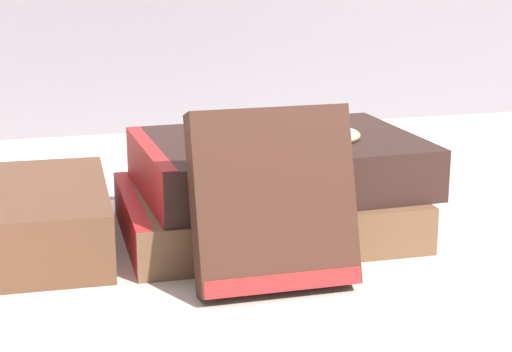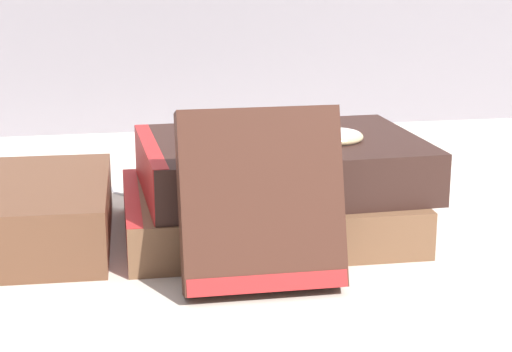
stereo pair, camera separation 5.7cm
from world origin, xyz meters
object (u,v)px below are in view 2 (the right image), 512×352
at_px(book_leaning_front, 261,207).
at_px(reading_glasses, 168,186).
at_px(pocket_watch, 333,137).
at_px(book_flat_bottom, 260,212).
at_px(book_flat_top, 274,164).

bearing_deg(book_leaning_front, reading_glasses, 99.63).
height_order(book_leaning_front, pocket_watch, book_leaning_front).
relative_size(book_flat_bottom, pocket_watch, 4.42).
xyz_separation_m(book_flat_top, book_leaning_front, (-0.03, -0.11, -0.00)).
relative_size(book_leaning_front, pocket_watch, 2.41).
bearing_deg(book_flat_top, book_flat_bottom, -170.42).
height_order(book_flat_top, reading_glasses, book_flat_top).
bearing_deg(reading_glasses, pocket_watch, -53.07).
xyz_separation_m(book_flat_top, pocket_watch, (0.05, -0.01, 0.02)).
xyz_separation_m(book_flat_bottom, reading_glasses, (-0.06, 0.15, -0.02)).
relative_size(book_flat_top, reading_glasses, 2.05).
distance_m(book_leaning_front, pocket_watch, 0.13).
bearing_deg(book_leaning_front, pocket_watch, 52.37).
bearing_deg(book_flat_top, pocket_watch, -18.42).
xyz_separation_m(book_flat_bottom, pocket_watch, (0.06, -0.01, 0.06)).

